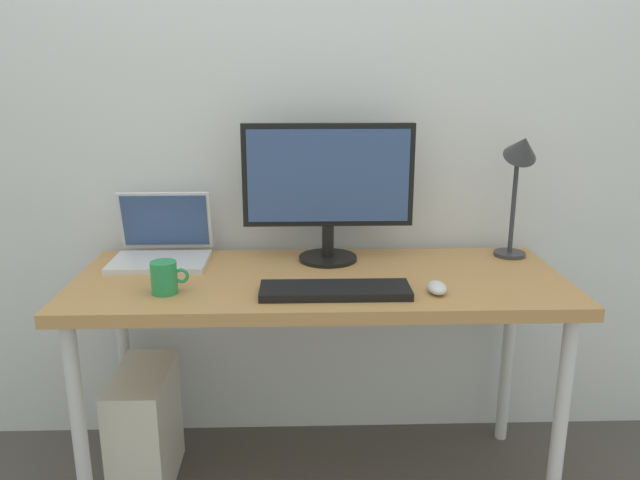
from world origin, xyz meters
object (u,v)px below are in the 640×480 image
Objects in this scene: keyboard at (335,290)px; coffee_mug at (165,277)px; monitor at (328,184)px; mouse at (437,288)px; computer_tower at (145,429)px; desk at (320,296)px; desk_lamp at (520,167)px; laptop at (162,244)px.

coffee_mug is at bearing 177.00° from keyboard.
monitor is 0.52m from mouse.
monitor reaches higher than computer_tower.
mouse is at bearing -25.90° from desk.
monitor is 1.27× the size of desk_lamp.
laptop is at bearing 158.04° from mouse.
desk_lamp is 4.02× the size of coffee_mug.
keyboard is at bearing -152.13° from desk_lamp.
keyboard is (0.57, -0.35, -0.05)m from laptop.
laptop is (-0.54, 0.19, 0.13)m from desk.
desk is at bearing -100.74° from monitor.
desk is at bearing 103.42° from keyboard.
keyboard is at bearing 179.89° from mouse.
computer_tower is (-0.63, -0.16, -0.81)m from monitor.
laptop is at bearing 71.25° from computer_tower.
desk_lamp reaches higher than keyboard.
monitor is 1.36× the size of computer_tower.
coffee_mug is at bearing -76.88° from laptop.
mouse is at bearing -10.66° from computer_tower.
coffee_mug is at bearing -47.67° from computer_tower.
desk_lamp is at bearing 14.32° from desk.
desk is at bearing 16.71° from coffee_mug.
laptop is 0.33m from coffee_mug.
coffee_mug is 0.27× the size of computer_tower.
keyboard is (0.04, -0.16, 0.08)m from desk.
monitor is at bearing -1.64° from laptop.
mouse is at bearing -21.96° from laptop.
keyboard is 3.92× the size of coffee_mug.
computer_tower is at bearing -172.77° from desk_lamp.
computer_tower is (-0.93, 0.18, -0.56)m from mouse.
desk_lamp is at bearing 0.06° from monitor.
desk is 4.85× the size of laptop.
desk_lamp is 1.21m from coffee_mug.
keyboard is 0.30m from mouse.
desk_lamp reaches higher than desk.
laptop is 0.94m from mouse.
keyboard is at bearing -3.00° from coffee_mug.
coffee_mug reaches higher than mouse.
coffee_mug reaches higher than keyboard.
desk is at bearing 154.10° from mouse.
laptop is at bearing 148.51° from keyboard.
coffee_mug is 0.63m from computer_tower.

